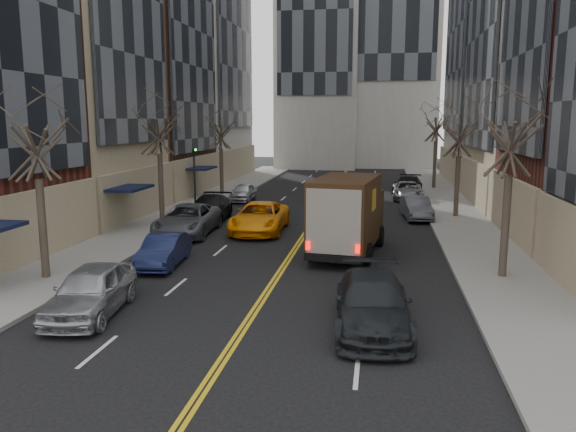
{
  "coord_description": "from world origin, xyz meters",
  "views": [
    {
      "loc": [
        3.9,
        -11.36,
        6.23
      ],
      "look_at": [
        0.19,
        11.55,
        2.2
      ],
      "focal_mm": 35.0,
      "sensor_mm": 36.0,
      "label": 1
    }
  ],
  "objects_px": {
    "pedestrian": "(332,245)",
    "observer_sedan": "(372,303)",
    "taxi": "(260,218)",
    "ups_truck": "(348,215)"
  },
  "relations": [
    {
      "from": "ups_truck",
      "to": "observer_sedan",
      "type": "bearing_deg",
      "value": -74.47
    },
    {
      "from": "ups_truck",
      "to": "taxi",
      "type": "xyz_separation_m",
      "value": [
        -5.11,
        4.45,
        -1.02
      ]
    },
    {
      "from": "pedestrian",
      "to": "taxi",
      "type": "bearing_deg",
      "value": 30.38
    },
    {
      "from": "taxi",
      "to": "pedestrian",
      "type": "height_order",
      "value": "pedestrian"
    },
    {
      "from": "taxi",
      "to": "pedestrian",
      "type": "bearing_deg",
      "value": -56.46
    },
    {
      "from": "pedestrian",
      "to": "observer_sedan",
      "type": "bearing_deg",
      "value": -170.44
    },
    {
      "from": "observer_sedan",
      "to": "taxi",
      "type": "relative_size",
      "value": 0.94
    },
    {
      "from": "observer_sedan",
      "to": "pedestrian",
      "type": "bearing_deg",
      "value": 100.84
    },
    {
      "from": "ups_truck",
      "to": "taxi",
      "type": "height_order",
      "value": "ups_truck"
    },
    {
      "from": "observer_sedan",
      "to": "taxi",
      "type": "distance_m",
      "value": 15.14
    }
  ]
}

